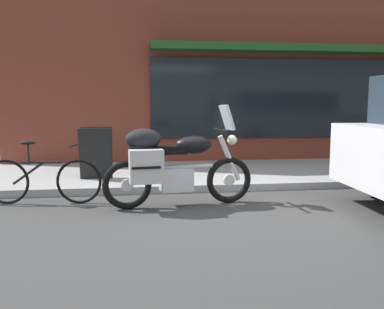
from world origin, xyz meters
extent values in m
plane|color=#3A3A3A|center=(0.00, 0.00, 0.00)|extent=(80.00, 80.00, 0.00)
torus|color=black|center=(0.25, 0.30, 0.33)|extent=(0.68, 0.17, 0.67)
cylinder|color=silver|center=(0.25, 0.30, 0.33)|extent=(0.17, 0.08, 0.16)
torus|color=black|center=(-1.19, 0.11, 0.33)|extent=(0.68, 0.17, 0.67)
cylinder|color=silver|center=(-1.19, 0.11, 0.33)|extent=(0.17, 0.08, 0.16)
cube|color=silver|center=(-0.52, 0.20, 0.38)|extent=(0.47, 0.35, 0.32)
cylinder|color=silver|center=(-0.47, 0.21, 0.55)|extent=(0.95, 0.18, 0.06)
ellipsoid|color=black|center=(-0.27, 0.23, 0.85)|extent=(0.55, 0.34, 0.26)
cube|color=black|center=(-0.69, 0.18, 0.79)|extent=(0.63, 0.31, 0.11)
cube|color=black|center=(-1.02, 0.14, 0.77)|extent=(0.31, 0.25, 0.18)
cylinder|color=silver|center=(0.25, 0.30, 0.65)|extent=(0.35, 0.11, 0.67)
cylinder|color=black|center=(0.13, 0.28, 1.05)|extent=(0.11, 0.62, 0.04)
cube|color=silver|center=(0.21, 0.29, 1.23)|extent=(0.19, 0.34, 0.35)
sphere|color=#EAEACC|center=(0.29, 0.30, 0.91)|extent=(0.14, 0.14, 0.14)
cube|color=#B6B6B6|center=(-0.94, -0.10, 0.61)|extent=(0.46, 0.25, 0.44)
cube|color=black|center=(-0.94, -0.21, 0.61)|extent=(0.37, 0.06, 0.03)
ellipsoid|color=black|center=(-0.97, 0.14, 0.95)|extent=(0.52, 0.38, 0.28)
torus|color=black|center=(-1.88, 0.52, 0.32)|extent=(0.65, 0.10, 0.65)
torus|color=black|center=(-2.90, 0.62, 0.32)|extent=(0.65, 0.10, 0.65)
cylinder|color=black|center=(-2.39, 0.57, 0.60)|extent=(0.56, 0.09, 0.04)
cylinder|color=black|center=(-2.60, 0.59, 0.44)|extent=(0.44, 0.08, 0.32)
cylinder|color=black|center=(-2.58, 0.59, 0.72)|extent=(0.03, 0.03, 0.30)
ellipsoid|color=black|center=(-2.58, 0.59, 0.88)|extent=(0.23, 0.12, 0.06)
cylinder|color=black|center=(-1.93, 0.52, 0.84)|extent=(0.07, 0.48, 0.03)
cylinder|color=black|center=(2.61, 0.27, 0.33)|extent=(0.67, 0.25, 0.66)
cube|color=black|center=(-1.77, 1.75, 0.57)|extent=(0.55, 0.19, 0.89)
cube|color=black|center=(-1.77, 1.97, 0.57)|extent=(0.55, 0.19, 0.89)
camera|label=1|loc=(-1.03, -5.39, 1.43)|focal=38.27mm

